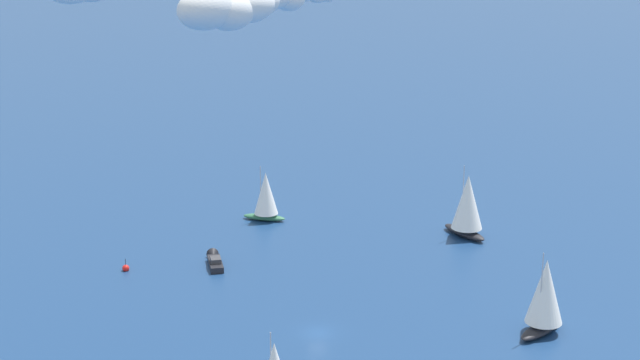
{
  "coord_description": "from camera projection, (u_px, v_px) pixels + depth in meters",
  "views": [
    {
      "loc": [
        -27.99,
        -118.2,
        57.6
      ],
      "look_at": [
        0.4,
        0.39,
        21.11
      ],
      "focal_mm": 56.01,
      "sensor_mm": 36.0,
      "label": 1
    }
  ],
  "objects": [
    {
      "name": "sailboat_far_stbd",
      "position": [
        467.0,
        205.0,
        167.19
      ],
      "size": [
        6.73,
        9.84,
        12.27
      ],
      "color": "black",
      "rests_on": "ground_plane"
    },
    {
      "name": "smoke_trail_wingman",
      "position": [
        248.0,
        4.0,
        98.1
      ],
      "size": [
        24.4,
        23.56,
        5.4
      ],
      "color": "white"
    },
    {
      "name": "sailboat_trailing",
      "position": [
        266.0,
        196.0,
        175.72
      ],
      "size": [
        7.77,
        5.83,
        9.91
      ],
      "color": "#33704C",
      "rests_on": "ground_plane"
    },
    {
      "name": "ground_plane",
      "position": [
        318.0,
        333.0,
        132.88
      ],
      "size": [
        2000.0,
        2000.0,
        0.0
      ],
      "primitive_type": "plane",
      "color": "navy"
    },
    {
      "name": "sailboat_far_port",
      "position": [
        545.0,
        296.0,
        131.41
      ],
      "size": [
        8.9,
        7.22,
        11.62
      ],
      "color": "black",
      "rests_on": "ground_plane"
    },
    {
      "name": "marker_buoy",
      "position": [
        126.0,
        268.0,
        153.98
      ],
      "size": [
        1.1,
        1.1,
        2.1
      ],
      "color": "red",
      "rests_on": "ground_plane"
    },
    {
      "name": "motorboat_near_centre",
      "position": [
        215.0,
        261.0,
        156.38
      ],
      "size": [
        2.18,
        7.66,
        2.21
      ],
      "color": "black",
      "rests_on": "ground_plane"
    }
  ]
}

